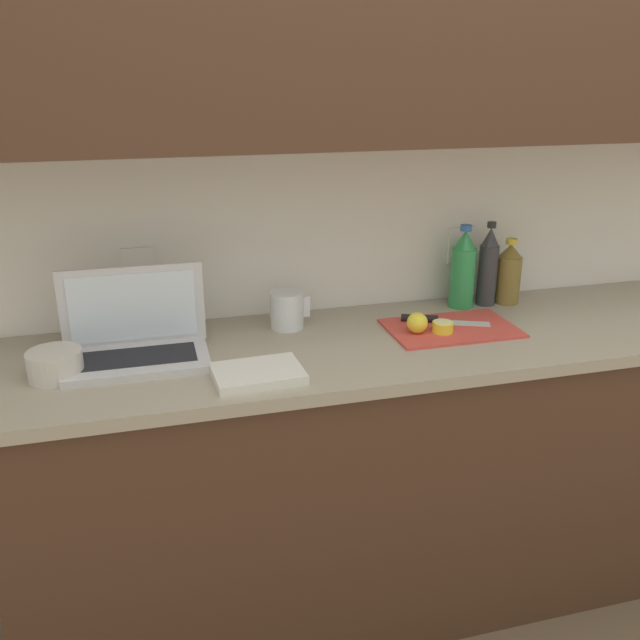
# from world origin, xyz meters

# --- Properties ---
(ground_plane) EXTENTS (12.00, 12.00, 0.00)m
(ground_plane) POSITION_xyz_m (0.00, 0.00, 0.00)
(ground_plane) COLOR brown
(ground_plane) RESTS_ON ground
(wall_back) EXTENTS (5.20, 0.38, 2.60)m
(wall_back) POSITION_xyz_m (-0.00, 0.22, 1.56)
(wall_back) COLOR white
(wall_back) RESTS_ON ground_plane
(counter_unit) EXTENTS (2.40, 0.58, 0.89)m
(counter_unit) POSITION_xyz_m (0.02, 0.00, 0.45)
(counter_unit) COLOR #472D1E
(counter_unit) RESTS_ON ground_plane
(laptop) EXTENTS (0.38, 0.22, 0.24)m
(laptop) POSITION_xyz_m (-0.80, 0.04, 0.95)
(laptop) COLOR silver
(laptop) RESTS_ON counter_unit
(cutting_board) EXTENTS (0.38, 0.24, 0.01)m
(cutting_board) POSITION_xyz_m (0.10, 0.02, 0.90)
(cutting_board) COLOR #D1473D
(cutting_board) RESTS_ON counter_unit
(knife) EXTENTS (0.25, 0.13, 0.02)m
(knife) POSITION_xyz_m (0.06, 0.07, 0.91)
(knife) COLOR silver
(knife) RESTS_ON cutting_board
(lemon_half_cut) EXTENTS (0.06, 0.06, 0.03)m
(lemon_half_cut) POSITION_xyz_m (0.06, -0.01, 0.92)
(lemon_half_cut) COLOR yellow
(lemon_half_cut) RESTS_ON cutting_board
(lemon_whole_beside) EXTENTS (0.06, 0.06, 0.06)m
(lemon_whole_beside) POSITION_xyz_m (-0.02, -0.00, 0.93)
(lemon_whole_beside) COLOR yellow
(lemon_whole_beside) RESTS_ON cutting_board
(bottle_green_soda) EXTENTS (0.08, 0.08, 0.21)m
(bottle_green_soda) POSITION_xyz_m (0.39, 0.20, 0.99)
(bottle_green_soda) COLOR olive
(bottle_green_soda) RESTS_ON counter_unit
(bottle_oil_tall) EXTENTS (0.06, 0.06, 0.27)m
(bottle_oil_tall) POSITION_xyz_m (0.31, 0.20, 1.02)
(bottle_oil_tall) COLOR #333338
(bottle_oil_tall) RESTS_ON counter_unit
(bottle_water_clear) EXTENTS (0.08, 0.08, 0.27)m
(bottle_water_clear) POSITION_xyz_m (0.22, 0.20, 1.01)
(bottle_water_clear) COLOR #2D934C
(bottle_water_clear) RESTS_ON counter_unit
(measuring_cup) EXTENTS (0.12, 0.10, 0.11)m
(measuring_cup) POSITION_xyz_m (-0.36, 0.16, 0.95)
(measuring_cup) COLOR silver
(measuring_cup) RESTS_ON counter_unit
(bowl_white) EXTENTS (0.13, 0.13, 0.07)m
(bowl_white) POSITION_xyz_m (-1.00, -0.03, 0.93)
(bowl_white) COLOR beige
(bowl_white) RESTS_ON counter_unit
(dish_towel) EXTENTS (0.23, 0.17, 0.02)m
(dish_towel) POSITION_xyz_m (-0.51, -0.17, 0.90)
(dish_towel) COLOR silver
(dish_towel) RESTS_ON counter_unit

